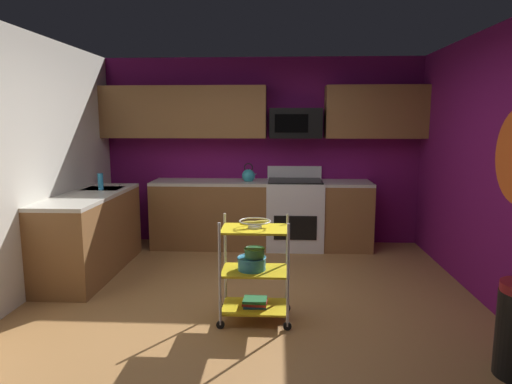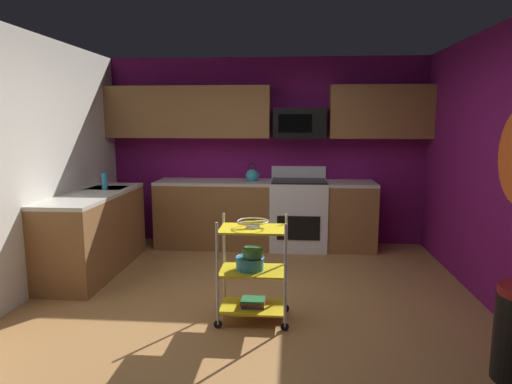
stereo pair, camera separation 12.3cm
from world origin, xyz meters
name	(u,v)px [view 2 (the right image)]	position (x,y,z in m)	size (l,w,h in m)	color
floor	(251,310)	(0.00, 0.00, -0.02)	(4.40, 4.80, 0.04)	#A87542
wall_back	(266,152)	(0.00, 2.43, 1.30)	(4.52, 0.06, 2.60)	#6B1156
wall_left	(12,168)	(-2.23, 0.00, 1.30)	(0.06, 4.80, 2.60)	silver
wall_right	(511,172)	(2.23, 0.00, 1.30)	(0.06, 4.80, 2.60)	#6B1156
counter_run	(208,220)	(-0.72, 1.66, 0.46)	(3.69, 2.36, 0.92)	brown
oven_range	(298,213)	(0.46, 2.10, 0.48)	(0.76, 0.65, 1.10)	white
upper_cabinets	(258,112)	(-0.10, 2.23, 1.85)	(4.40, 0.33, 0.70)	brown
microwave	(299,123)	(0.46, 2.21, 1.70)	(0.70, 0.39, 0.40)	black
rolling_cart	(253,270)	(0.04, -0.24, 0.45)	(0.63, 0.40, 0.91)	silver
fruit_bowl	(253,223)	(0.04, -0.24, 0.88)	(0.27, 0.27, 0.07)	silver
mixing_bowl_large	(250,263)	(0.01, -0.24, 0.52)	(0.25, 0.25, 0.11)	#338CBF
mixing_bowl_small	(253,252)	(0.04, -0.26, 0.62)	(0.18, 0.18, 0.08)	#387F4C
book_stack	(253,302)	(0.04, -0.24, 0.16)	(0.22, 0.18, 0.07)	#1E4C8C
kettle	(252,175)	(-0.17, 2.10, 1.00)	(0.21, 0.18, 0.26)	teal
dish_soap_bottle	(104,181)	(-1.87, 1.21, 1.02)	(0.06, 0.06, 0.20)	#2D8CBF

